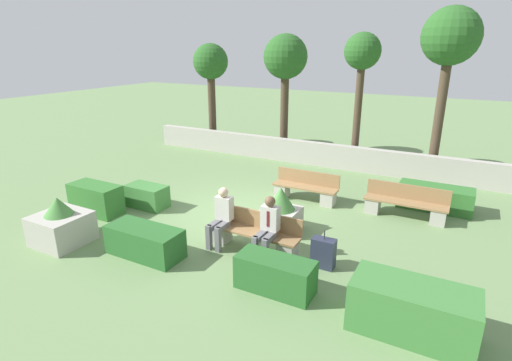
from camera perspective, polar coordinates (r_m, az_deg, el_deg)
ground_plane at (r=10.76m, az=-3.20°, el=-4.97°), size 60.00×60.00×0.00m
perimeter_wall at (r=15.34m, az=7.56°, el=3.93°), size 13.95×0.30×0.88m
bench_front at (r=8.91m, az=-0.29°, el=-7.82°), size 2.13×0.48×0.85m
bench_left_side at (r=11.21m, az=20.54°, el=-3.33°), size 2.10×0.49×0.85m
bench_right_side at (r=11.71m, az=7.04°, el=-1.33°), size 1.90×0.49×0.85m
person_seated_man at (r=8.45m, az=1.68°, el=-6.29°), size 0.38×0.64×1.35m
person_seated_woman at (r=8.98m, az=-4.96°, el=-4.81°), size 0.38×0.64×1.34m
hedge_block_near_left at (r=11.60m, az=-15.30°, el=-2.17°), size 1.16×0.63×0.62m
hedge_block_near_right at (r=11.59m, az=-21.90°, el=-2.44°), size 1.45×0.67×0.80m
hedge_block_mid_left at (r=9.00m, az=-15.59°, el=-8.39°), size 1.69×0.73×0.65m
hedge_block_mid_right at (r=6.98m, az=21.40°, el=-16.82°), size 1.88×0.89×0.83m
hedge_block_far_left at (r=7.55m, az=2.75°, el=-13.27°), size 1.45×0.61×0.65m
hedge_block_far_right at (r=12.09m, az=24.20°, el=-2.26°), size 1.93×0.76×0.66m
planter_corner_left at (r=10.17m, az=-26.08°, el=-5.71°), size 1.10×1.10×1.11m
planter_corner_right at (r=9.75m, az=3.53°, el=-4.40°), size 0.87×0.87×1.11m
suitcase at (r=8.37m, az=9.59°, el=-10.17°), size 0.48×0.26×0.83m
tree_leftmost at (r=17.93m, az=-6.50°, el=15.93°), size 1.50×1.50×4.42m
tree_center_left at (r=16.40m, az=4.23°, el=16.75°), size 1.73×1.73×4.77m
tree_center_right at (r=14.92m, az=14.90°, el=16.44°), size 1.27×1.27×4.77m
tree_rightmost at (r=14.45m, az=26.00°, el=17.43°), size 1.79×1.79×5.49m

